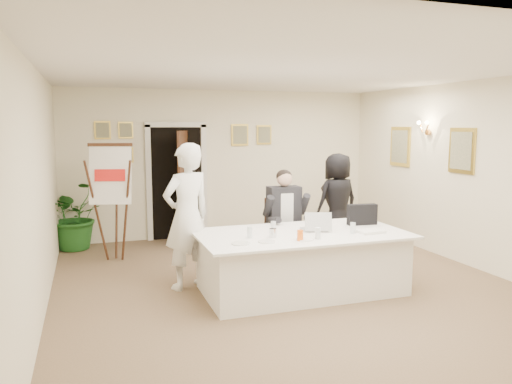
{
  "coord_description": "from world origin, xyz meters",
  "views": [
    {
      "loc": [
        -2.46,
        -5.85,
        2.14
      ],
      "look_at": [
        -0.29,
        0.6,
        1.22
      ],
      "focal_mm": 35.0,
      "sensor_mm": 36.0,
      "label": 1
    }
  ],
  "objects_px": {
    "standing_man": "(187,216)",
    "standing_woman": "(337,201)",
    "laptop_bag": "(362,214)",
    "flip_chart": "(113,209)",
    "laptop": "(314,220)",
    "oj_glass": "(300,235)",
    "steel_jug": "(273,233)",
    "conference_table": "(301,262)",
    "potted_palm": "(75,215)",
    "seated_man": "(285,220)",
    "paper_stack": "(370,231)"
  },
  "relations": [
    {
      "from": "laptop",
      "to": "laptop_bag",
      "type": "distance_m",
      "value": 0.8
    },
    {
      "from": "conference_table",
      "to": "oj_glass",
      "type": "bearing_deg",
      "value": -116.05
    },
    {
      "from": "potted_palm",
      "to": "oj_glass",
      "type": "xyz_separation_m",
      "value": [
        2.6,
        -3.73,
        0.25
      ]
    },
    {
      "from": "potted_palm",
      "to": "paper_stack",
      "type": "distance_m",
      "value": 5.12
    },
    {
      "from": "seated_man",
      "to": "steel_jug",
      "type": "height_order",
      "value": "seated_man"
    },
    {
      "from": "standing_woman",
      "to": "laptop_bag",
      "type": "relative_size",
      "value": 4.08
    },
    {
      "from": "conference_table",
      "to": "paper_stack",
      "type": "relative_size",
      "value": 8.13
    },
    {
      "from": "conference_table",
      "to": "standing_woman",
      "type": "distance_m",
      "value": 2.47
    },
    {
      "from": "laptop",
      "to": "paper_stack",
      "type": "xyz_separation_m",
      "value": [
        0.62,
        -0.36,
        -0.12
      ]
    },
    {
      "from": "conference_table",
      "to": "laptop_bag",
      "type": "relative_size",
      "value": 6.55
    },
    {
      "from": "oj_glass",
      "to": "conference_table",
      "type": "bearing_deg",
      "value": 63.95
    },
    {
      "from": "flip_chart",
      "to": "laptop",
      "type": "xyz_separation_m",
      "value": [
        2.42,
        -2.19,
        0.07
      ]
    },
    {
      "from": "laptop",
      "to": "steel_jug",
      "type": "bearing_deg",
      "value": -144.85
    },
    {
      "from": "standing_man",
      "to": "oj_glass",
      "type": "height_order",
      "value": "standing_man"
    },
    {
      "from": "laptop",
      "to": "oj_glass",
      "type": "height_order",
      "value": "laptop"
    },
    {
      "from": "standing_man",
      "to": "conference_table",
      "type": "bearing_deg",
      "value": 132.93
    },
    {
      "from": "oj_glass",
      "to": "steel_jug",
      "type": "distance_m",
      "value": 0.37
    },
    {
      "from": "flip_chart",
      "to": "paper_stack",
      "type": "distance_m",
      "value": 3.97
    },
    {
      "from": "laptop_bag",
      "to": "steel_jug",
      "type": "bearing_deg",
      "value": -161.07
    },
    {
      "from": "flip_chart",
      "to": "laptop",
      "type": "bearing_deg",
      "value": -42.09
    },
    {
      "from": "flip_chart",
      "to": "laptop",
      "type": "height_order",
      "value": "flip_chart"
    },
    {
      "from": "conference_table",
      "to": "laptop_bag",
      "type": "height_order",
      "value": "laptop_bag"
    },
    {
      "from": "paper_stack",
      "to": "steel_jug",
      "type": "distance_m",
      "value": 1.29
    },
    {
      "from": "laptop",
      "to": "laptop_bag",
      "type": "relative_size",
      "value": 0.89
    },
    {
      "from": "standing_woman",
      "to": "paper_stack",
      "type": "xyz_separation_m",
      "value": [
        -0.68,
        -2.19,
        -0.04
      ]
    },
    {
      "from": "standing_woman",
      "to": "steel_jug",
      "type": "relative_size",
      "value": 15.12
    },
    {
      "from": "standing_woman",
      "to": "paper_stack",
      "type": "distance_m",
      "value": 2.29
    },
    {
      "from": "standing_man",
      "to": "standing_woman",
      "type": "distance_m",
      "value": 3.15
    },
    {
      "from": "seated_man",
      "to": "conference_table",
      "type": "bearing_deg",
      "value": -99.04
    },
    {
      "from": "standing_man",
      "to": "laptop",
      "type": "xyz_separation_m",
      "value": [
        1.57,
        -0.54,
        -0.04
      ]
    },
    {
      "from": "standing_woman",
      "to": "laptop_bag",
      "type": "height_order",
      "value": "standing_woman"
    },
    {
      "from": "conference_table",
      "to": "standing_woman",
      "type": "relative_size",
      "value": 1.61
    },
    {
      "from": "laptop",
      "to": "potted_palm",
      "type": "bearing_deg",
      "value": 149.95
    },
    {
      "from": "standing_woman",
      "to": "laptop",
      "type": "bearing_deg",
      "value": 44.55
    },
    {
      "from": "flip_chart",
      "to": "steel_jug",
      "type": "height_order",
      "value": "flip_chart"
    },
    {
      "from": "conference_table",
      "to": "laptop",
      "type": "xyz_separation_m",
      "value": [
        0.21,
        0.08,
        0.52
      ]
    },
    {
      "from": "conference_table",
      "to": "seated_man",
      "type": "bearing_deg",
      "value": 80.39
    },
    {
      "from": "seated_man",
      "to": "oj_glass",
      "type": "xyz_separation_m",
      "value": [
        -0.37,
        -1.39,
        0.08
      ]
    },
    {
      "from": "standing_man",
      "to": "seated_man",
      "type": "bearing_deg",
      "value": 170.51
    },
    {
      "from": "seated_man",
      "to": "standing_man",
      "type": "bearing_deg",
      "value": -166.14
    },
    {
      "from": "seated_man",
      "to": "laptop_bag",
      "type": "bearing_deg",
      "value": -42.11
    },
    {
      "from": "paper_stack",
      "to": "oj_glass",
      "type": "distance_m",
      "value": 1.04
    },
    {
      "from": "flip_chart",
      "to": "seated_man",
      "type": "bearing_deg",
      "value": -28.49
    },
    {
      "from": "seated_man",
      "to": "oj_glass",
      "type": "height_order",
      "value": "seated_man"
    },
    {
      "from": "seated_man",
      "to": "laptop",
      "type": "relative_size",
      "value": 4.16
    },
    {
      "from": "laptop_bag",
      "to": "flip_chart",
      "type": "bearing_deg",
      "value": 152.87
    },
    {
      "from": "laptop_bag",
      "to": "paper_stack",
      "type": "height_order",
      "value": "laptop_bag"
    },
    {
      "from": "laptop",
      "to": "standing_man",
      "type": "bearing_deg",
      "value": 178.07
    },
    {
      "from": "potted_palm",
      "to": "paper_stack",
      "type": "relative_size",
      "value": 3.61
    },
    {
      "from": "conference_table",
      "to": "standing_man",
      "type": "height_order",
      "value": "standing_man"
    }
  ]
}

